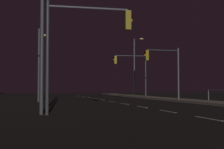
{
  "coord_description": "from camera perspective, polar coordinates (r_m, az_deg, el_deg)",
  "views": [
    {
      "loc": [
        -7.02,
        -2.52,
        1.28
      ],
      "look_at": [
        -0.2,
        24.14,
        2.42
      ],
      "focal_mm": 50.37,
      "sensor_mm": 36.0,
      "label": 1
    }
  ],
  "objects": [
    {
      "name": "ground_plane",
      "position": [
        21.26,
        4.99,
        -5.81
      ],
      "size": [
        112.0,
        112.0,
        0.0
      ],
      "primitive_type": "plane",
      "color": "black",
      "rests_on": "ground"
    },
    {
      "name": "lane_markings_center",
      "position": [
        24.58,
        2.28,
        -5.34
      ],
      "size": [
        0.14,
        50.0,
        0.01
      ],
      "color": "silver",
      "rests_on": "ground"
    },
    {
      "name": "lane_edge_line",
      "position": [
        28.08,
        12.54,
        -4.92
      ],
      "size": [
        0.14,
        53.0,
        0.01
      ],
      "color": "silver",
      "rests_on": "ground"
    },
    {
      "name": "traffic_light_overhead_east",
      "position": [
        38.24,
        3.56,
        1.48
      ],
      "size": [
        4.05,
        0.64,
        5.25
      ],
      "color": "#38383D",
      "rests_on": "sidewalk_right"
    },
    {
      "name": "traffic_light_far_center",
      "position": [
        15.26,
        -4.78,
        7.15
      ],
      "size": [
        4.21,
        0.44,
        5.37
      ],
      "color": "#2D3033",
      "rests_on": "ground"
    },
    {
      "name": "traffic_light_mid_left",
      "position": [
        30.14,
        9.28,
        2.07
      ],
      "size": [
        3.54,
        0.34,
        4.92
      ],
      "color": "#4C4C51",
      "rests_on": "sidewalk_right"
    },
    {
      "name": "street_lamp_mid_block",
      "position": [
        44.51,
        4.29,
        2.37
      ],
      "size": [
        0.81,
        2.15,
        8.07
      ],
      "color": "#4C4C51",
      "rests_on": "sidewalk_right"
    },
    {
      "name": "street_lamp_across_street",
      "position": [
        15.54,
        -13.62,
        10.5
      ],
      "size": [
        1.98,
        0.49,
        7.94
      ],
      "color": "#38383D",
      "rests_on": "ground"
    },
    {
      "name": "street_lamp_far_end",
      "position": [
        29.07,
        -12.95,
        3.09
      ],
      "size": [
        0.86,
        2.34,
        6.52
      ],
      "color": "#38383D",
      "rests_on": "ground"
    }
  ]
}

